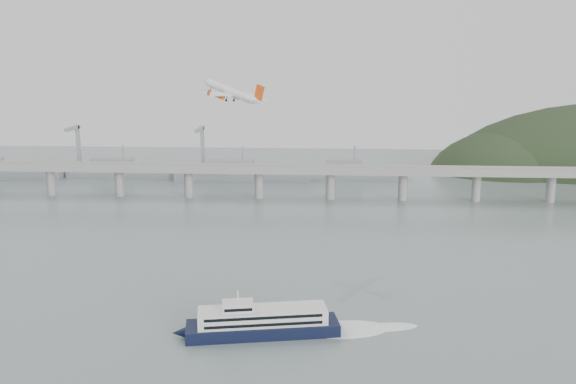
{
  "coord_description": "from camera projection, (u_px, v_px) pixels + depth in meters",
  "views": [
    {
      "loc": [
        17.69,
        -216.28,
        94.81
      ],
      "look_at": [
        0.0,
        55.0,
        36.0
      ],
      "focal_mm": 38.0,
      "sensor_mm": 36.0,
      "label": 1
    }
  ],
  "objects": [
    {
      "name": "bridge",
      "position": [
        300.0,
        174.0,
        423.52
      ],
      "size": [
        800.0,
        22.0,
        23.9
      ],
      "color": "gray",
      "rests_on": "ground"
    },
    {
      "name": "ferry",
      "position": [
        263.0,
        322.0,
        214.7
      ],
      "size": [
        88.02,
        27.43,
        16.71
      ],
      "rotation": [
        0.0,
        0.0,
        0.19
      ],
      "color": "black",
      "rests_on": "ground"
    },
    {
      "name": "distant_fleet",
      "position": [
        116.0,
        171.0,
        499.21
      ],
      "size": [
        453.0,
        60.9,
        40.0
      ],
      "color": "gray",
      "rests_on": "ground"
    },
    {
      "name": "airliner",
      "position": [
        232.0,
        92.0,
        276.96
      ],
      "size": [
        33.14,
        31.67,
        12.8
      ],
      "rotation": [
        0.05,
        -0.27,
        2.55
      ],
      "color": "white",
      "rests_on": "ground"
    },
    {
      "name": "ground",
      "position": [
        279.0,
        315.0,
        232.11
      ],
      "size": [
        900.0,
        900.0,
        0.0
      ],
      "primitive_type": "plane",
      "color": "slate",
      "rests_on": "ground"
    }
  ]
}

